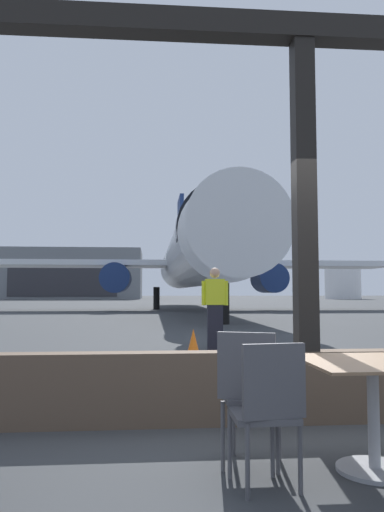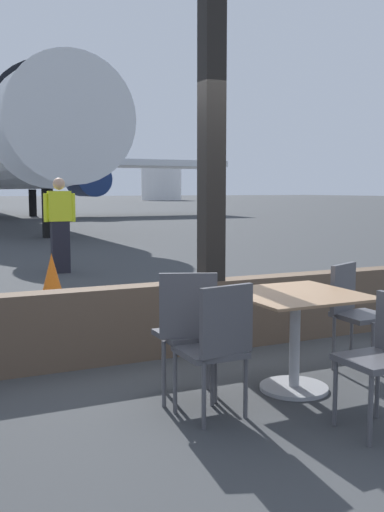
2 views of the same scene
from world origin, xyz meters
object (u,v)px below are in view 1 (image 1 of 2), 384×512
(dining_table, at_px, (373,400))
(distant_hangar, at_px, (71,275))
(traffic_cone, at_px, (193,349))
(airplane, at_px, (194,258))
(fuel_storage_tank, at_px, (343,282))
(cafe_chair_aisle_right, at_px, (249,387))
(ground_crew_worker, at_px, (215,307))
(cafe_chair_window_right, at_px, (268,403))

(dining_table, distance_m, distant_hangar, 87.34)
(distant_hangar, bearing_deg, traffic_cone, -79.61)
(airplane, bearing_deg, traffic_cone, -94.99)
(dining_table, height_order, distant_hangar, distant_hangar)
(fuel_storage_tank, bearing_deg, traffic_cone, -113.27)
(cafe_chair_aisle_right, distance_m, fuel_storage_tank, 86.11)
(cafe_chair_aisle_right, xyz_separation_m, fuel_storage_tank, (32.32, 79.78, 2.34))
(airplane, relative_size, ground_crew_worker, 19.62)
(dining_table, bearing_deg, cafe_chair_aisle_right, 172.85)
(dining_table, xyz_separation_m, cafe_chair_aisle_right, (-0.84, 0.11, 0.08))
(airplane, distance_m, ground_crew_worker, 21.75)
(cafe_chair_window_right, xyz_separation_m, cafe_chair_aisle_right, (-0.05, 0.38, 0.03))
(airplane, bearing_deg, cafe_chair_window_right, -94.05)
(dining_table, xyz_separation_m, airplane, (1.25, 28.71, 2.91))
(cafe_chair_aisle_right, bearing_deg, airplane, 85.81)
(cafe_chair_window_right, bearing_deg, distant_hangar, 99.82)
(ground_crew_worker, bearing_deg, dining_table, -88.60)
(ground_crew_worker, height_order, fuel_storage_tank, fuel_storage_tank)
(traffic_cone, bearing_deg, distant_hangar, 100.39)
(traffic_cone, bearing_deg, cafe_chair_window_right, -89.50)
(cafe_chair_window_right, height_order, airplane, airplane)
(traffic_cone, xyz_separation_m, distant_hangar, (-14.87, 81.11, 3.94))
(cafe_chair_aisle_right, distance_m, airplane, 28.82)
(cafe_chair_window_right, height_order, ground_crew_worker, ground_crew_worker)
(cafe_chair_window_right, relative_size, distant_hangar, 0.04)
(dining_table, distance_m, ground_crew_worker, 7.17)
(cafe_chair_window_right, bearing_deg, dining_table, 18.63)
(cafe_chair_aisle_right, xyz_separation_m, ground_crew_worker, (0.67, 7.05, 0.34))
(dining_table, relative_size, cafe_chair_aisle_right, 0.97)
(cafe_chair_window_right, relative_size, cafe_chair_aisle_right, 0.96)
(airplane, xyz_separation_m, distant_hangar, (-16.96, 57.12, 0.84))
(distant_hangar, height_order, fuel_storage_tank, distant_hangar)
(distant_hangar, bearing_deg, airplane, -73.46)
(dining_table, xyz_separation_m, fuel_storage_tank, (31.48, 79.89, 2.42))
(traffic_cone, xyz_separation_m, fuel_storage_tank, (32.32, 75.17, 2.61))
(ground_crew_worker, bearing_deg, distant_hangar, 101.17)
(distant_hangar, bearing_deg, cafe_chair_aisle_right, -80.16)
(ground_crew_worker, relative_size, traffic_cone, 2.78)
(cafe_chair_aisle_right, bearing_deg, ground_crew_worker, 84.57)
(fuel_storage_tank, bearing_deg, distant_hangar, 172.82)
(cafe_chair_window_right, distance_m, ground_crew_worker, 7.46)
(traffic_cone, bearing_deg, cafe_chair_aisle_right, -90.02)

